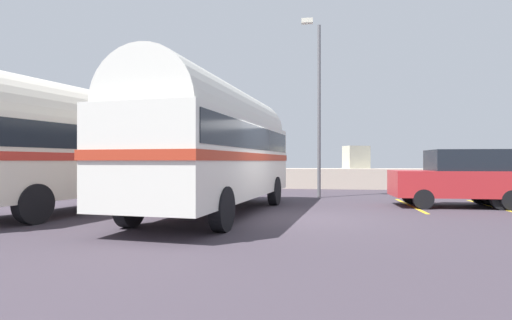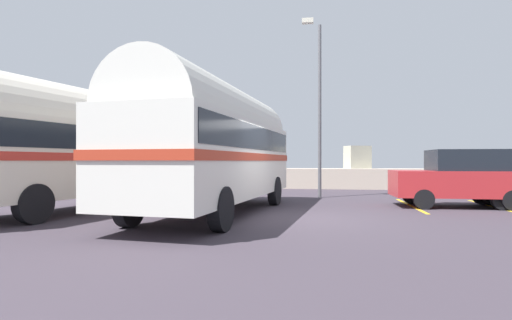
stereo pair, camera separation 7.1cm
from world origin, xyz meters
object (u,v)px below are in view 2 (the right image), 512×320
vintage_coach (216,142)px  second_coach (85,144)px  parked_car_nearest (460,178)px  lamp_post (318,101)px

vintage_coach → second_coach: same height
vintage_coach → parked_car_nearest: (7.39, 2.84, -1.08)m
second_coach → parked_car_nearest: second_coach is taller
second_coach → parked_car_nearest: bearing=25.5°
vintage_coach → second_coach: 4.30m
vintage_coach → lamp_post: size_ratio=1.24×
vintage_coach → lamp_post: lamp_post is taller
second_coach → parked_car_nearest: (11.68, 2.46, -1.08)m
second_coach → lamp_post: 8.92m
second_coach → lamp_post: (7.12, 5.01, 1.90)m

